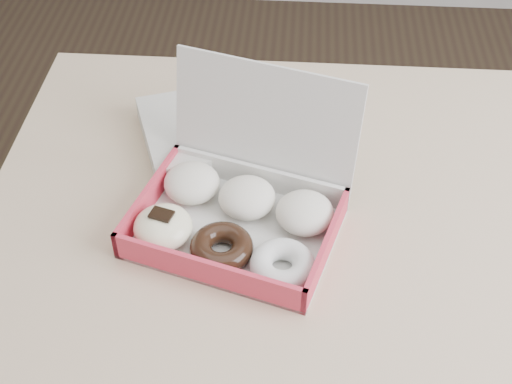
{
  "coord_description": "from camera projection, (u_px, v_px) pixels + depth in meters",
  "views": [
    {
      "loc": [
        -0.14,
        -0.73,
        1.49
      ],
      "look_at": [
        -0.19,
        -0.03,
        0.83
      ],
      "focal_mm": 50.0,
      "sensor_mm": 36.0,
      "label": 1
    }
  ],
  "objects": [
    {
      "name": "table",
      "position": [
        384.0,
        256.0,
        1.09
      ],
      "size": [
        1.2,
        0.8,
        0.75
      ],
      "color": "#D2B28A",
      "rests_on": "ground"
    },
    {
      "name": "donut_box",
      "position": [
        237.0,
        210.0,
        1.0
      ],
      "size": [
        0.33,
        0.31,
        0.2
      ],
      "rotation": [
        0.0,
        0.0,
        -0.29
      ],
      "color": "silver",
      "rests_on": "table"
    },
    {
      "name": "newspapers",
      "position": [
        219.0,
        129.0,
        1.15
      ],
      "size": [
        0.29,
        0.26,
        0.04
      ],
      "primitive_type": "cube",
      "rotation": [
        0.0,
        0.0,
        0.35
      ],
      "color": "silver",
      "rests_on": "table"
    }
  ]
}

